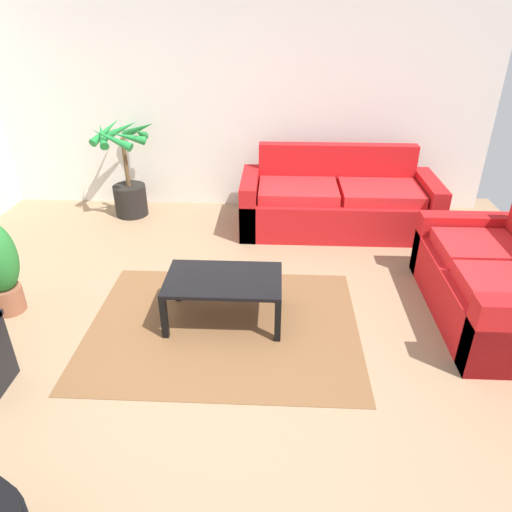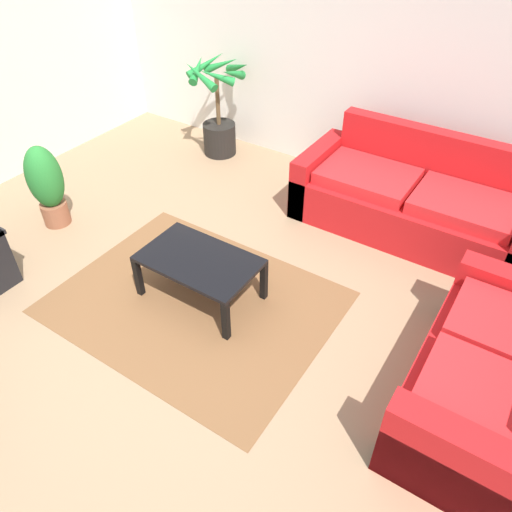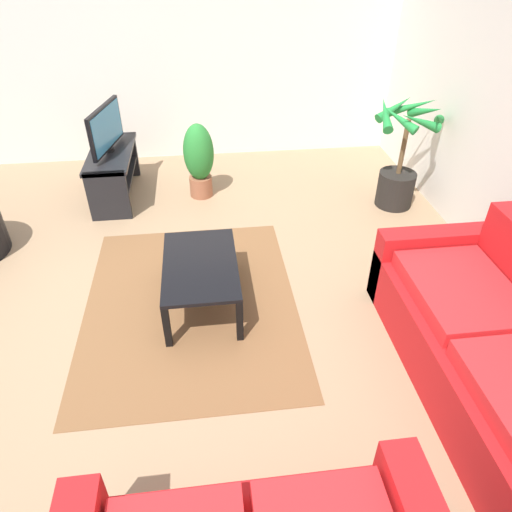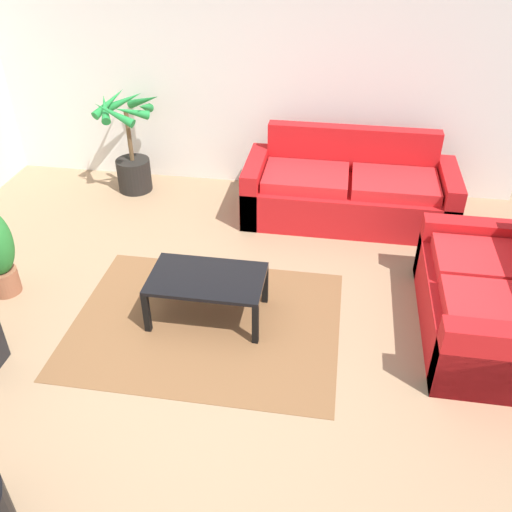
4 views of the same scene
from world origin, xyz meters
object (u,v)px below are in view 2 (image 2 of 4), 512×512
at_px(couch_loveseat, 497,382).
at_px(potted_plant_small, 47,184).
at_px(coffee_table, 199,264).
at_px(couch_main, 413,202).
at_px(potted_palm, 219,115).

bearing_deg(couch_loveseat, potted_plant_small, -178.22).
xyz_separation_m(coffee_table, potted_plant_small, (-1.86, 0.04, 0.10)).
distance_m(couch_main, coffee_table, 2.17).
height_order(couch_main, coffee_table, couch_main).
bearing_deg(coffee_table, potted_plant_small, 178.82).
bearing_deg(couch_main, potted_palm, 173.79).
relative_size(couch_main, potted_palm, 1.90).
relative_size(couch_loveseat, coffee_table, 1.71).
bearing_deg(coffee_table, potted_palm, 123.06).
xyz_separation_m(coffee_table, potted_palm, (-1.39, 2.14, 0.13)).
xyz_separation_m(couch_loveseat, potted_palm, (-3.63, 1.97, 0.18)).
distance_m(couch_loveseat, potted_plant_small, 4.11).
distance_m(potted_palm, potted_plant_small, 2.15).
bearing_deg(potted_palm, potted_plant_small, -102.65).
bearing_deg(potted_plant_small, coffee_table, -1.18).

